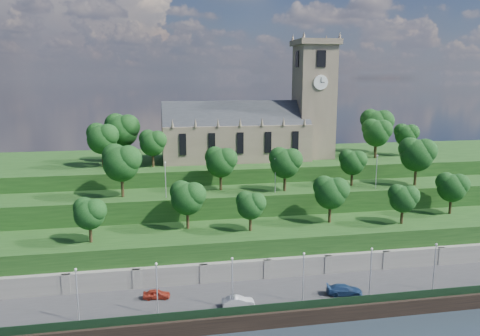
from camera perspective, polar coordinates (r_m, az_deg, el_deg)
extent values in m
plane|color=#1B262C|center=(68.15, 9.96, -18.11)|extent=(320.00, 320.00, 0.00)
cube|color=#2D2D30|center=(72.69, 8.29, -15.23)|extent=(160.00, 12.00, 2.00)
cube|color=black|center=(67.58, 10.01, -17.31)|extent=(160.00, 0.50, 2.20)
cube|color=black|center=(67.43, 9.85, -15.94)|extent=(160.00, 0.10, 1.20)
cube|color=slate|center=(77.24, 6.88, -12.34)|extent=(160.00, 2.00, 5.00)
cube|color=slate|center=(74.64, -20.39, -13.83)|extent=(1.20, 0.60, 5.00)
cube|color=slate|center=(73.50, -12.47, -13.78)|extent=(1.20, 0.60, 5.00)
cube|color=slate|center=(73.72, -4.46, -13.46)|extent=(1.20, 0.60, 5.00)
cube|color=slate|center=(75.28, 3.33, -12.91)|extent=(1.20, 0.60, 5.00)
cube|color=slate|center=(78.10, 10.64, -12.18)|extent=(1.20, 0.60, 5.00)
cube|color=slate|center=(82.05, 17.31, -11.35)|extent=(1.20, 0.60, 5.00)
cube|color=slate|center=(86.97, 23.25, -10.47)|extent=(1.20, 0.60, 5.00)
cube|color=#183C14|center=(82.01, 5.64, -9.77)|extent=(160.00, 12.00, 8.00)
cube|color=#183C14|center=(91.41, 3.76, -6.23)|extent=(160.00, 10.00, 12.00)
cube|color=#183C14|center=(110.79, 1.12, -2.35)|extent=(160.00, 32.00, 15.00)
cube|color=#70614E|center=(104.11, -0.57, 3.23)|extent=(32.00, 12.00, 8.00)
cube|color=#23262B|center=(103.65, -0.58, 5.42)|extent=(32.00, 10.18, 10.18)
cone|color=#70614E|center=(96.15, -8.25, 5.43)|extent=(0.70, 0.70, 1.80)
cone|color=#70614E|center=(96.44, -5.46, 5.50)|extent=(0.70, 0.70, 1.80)
cone|color=#70614E|center=(96.95, -2.70, 5.57)|extent=(0.70, 0.70, 1.80)
cone|color=#70614E|center=(97.69, 0.02, 5.62)|extent=(0.70, 0.70, 1.80)
cone|color=#70614E|center=(98.63, 2.70, 5.66)|extent=(0.70, 0.70, 1.80)
cone|color=#70614E|center=(99.79, 5.33, 5.69)|extent=(0.70, 0.70, 1.80)
cone|color=#70614E|center=(101.15, 7.89, 5.70)|extent=(0.70, 0.70, 1.80)
cube|color=black|center=(96.68, -6.99, 2.86)|extent=(1.40, 0.25, 4.50)
cube|color=black|center=(97.21, -3.45, 2.97)|extent=(1.40, 0.25, 4.50)
cube|color=black|center=(98.11, 0.03, 3.06)|extent=(1.40, 0.25, 4.50)
cube|color=black|center=(99.36, 3.44, 3.14)|extent=(1.40, 0.25, 4.50)
cube|color=black|center=(100.95, 6.76, 3.20)|extent=(1.40, 0.25, 4.50)
cube|color=#70614E|center=(107.86, 8.97, 7.90)|extent=(8.00, 8.00, 25.00)
cube|color=#70614E|center=(108.01, 9.18, 14.86)|extent=(9.20, 9.20, 1.20)
cone|color=#70614E|center=(103.05, 7.79, 15.76)|extent=(0.80, 0.80, 1.60)
cone|color=#70614E|center=(110.66, 6.46, 15.45)|extent=(0.80, 0.80, 1.60)
cone|color=#70614E|center=(105.78, 12.07, 15.50)|extent=(0.80, 0.80, 1.60)
cone|color=#70614E|center=(113.21, 10.48, 15.24)|extent=(0.80, 0.80, 1.60)
cube|color=black|center=(103.97, 9.89, 13.01)|extent=(2.00, 0.25, 3.50)
cube|color=black|center=(111.66, 8.41, 12.89)|extent=(2.00, 0.25, 3.50)
cube|color=black|center=(106.53, 7.00, 13.03)|extent=(0.25, 2.00, 3.50)
cube|color=black|center=(109.22, 11.20, 12.85)|extent=(0.25, 2.00, 3.50)
cylinder|color=white|center=(103.85, 9.81, 10.25)|extent=(3.20, 0.30, 3.20)
cylinder|color=white|center=(109.16, 11.12, 10.23)|extent=(0.30, 3.20, 3.20)
cube|color=black|center=(103.68, 9.85, 10.53)|extent=(0.12, 0.05, 1.10)
cube|color=black|center=(103.82, 10.05, 10.25)|extent=(0.80, 0.05, 0.12)
cylinder|color=black|center=(76.06, -17.76, -7.52)|extent=(0.49, 0.49, 3.03)
sphere|color=black|center=(75.21, -17.89, -5.40)|extent=(4.71, 4.71, 4.71)
sphere|color=black|center=(74.45, -17.24, -4.96)|extent=(3.54, 3.54, 3.54)
sphere|color=black|center=(75.64, -18.49, -4.60)|extent=(3.30, 3.30, 3.30)
cylinder|color=black|center=(79.26, -6.39, -6.13)|extent=(0.52, 0.52, 3.51)
sphere|color=black|center=(78.34, -6.44, -3.75)|extent=(5.47, 5.47, 5.47)
sphere|color=black|center=(77.69, -5.62, -3.23)|extent=(4.10, 4.10, 4.10)
sphere|color=black|center=(78.68, -7.19, -2.88)|extent=(3.83, 3.83, 3.83)
cylinder|color=black|center=(77.82, 1.27, -6.63)|extent=(0.49, 0.49, 2.86)
sphere|color=black|center=(77.03, 1.27, -4.67)|extent=(4.45, 4.45, 4.45)
sphere|color=black|center=(76.61, 2.00, -4.24)|extent=(3.34, 3.34, 3.34)
sphere|color=black|center=(77.18, 0.62, -3.95)|extent=(3.12, 3.12, 3.12)
cylinder|color=black|center=(83.60, 10.89, -5.34)|extent=(0.52, 0.52, 3.55)
sphere|color=black|center=(82.72, 10.97, -3.06)|extent=(5.52, 5.52, 5.52)
sphere|color=black|center=(82.43, 11.85, -2.55)|extent=(4.14, 4.14, 4.14)
sphere|color=black|center=(82.75, 10.20, -2.24)|extent=(3.86, 3.86, 3.86)
cylinder|color=black|center=(86.16, 19.13, -5.47)|extent=(0.49, 0.49, 2.98)
sphere|color=black|center=(85.42, 19.25, -3.61)|extent=(4.64, 4.64, 4.64)
sphere|color=black|center=(85.33, 19.98, -3.19)|extent=(3.48, 3.48, 3.48)
sphere|color=black|center=(85.30, 18.63, -2.95)|extent=(3.25, 3.25, 3.25)
cylinder|color=black|center=(95.67, 24.26, -4.12)|extent=(0.51, 0.51, 3.35)
sphere|color=black|center=(94.94, 24.41, -2.24)|extent=(5.20, 5.20, 5.20)
sphere|color=black|center=(94.96, 25.14, -1.81)|extent=(3.90, 3.90, 3.90)
sphere|color=black|center=(94.73, 23.79, -1.57)|extent=(3.64, 3.64, 3.64)
cylinder|color=black|center=(85.96, -14.15, -2.09)|extent=(0.54, 0.54, 4.10)
sphere|color=black|center=(85.18, -14.28, 0.51)|extent=(6.38, 6.38, 6.38)
sphere|color=black|center=(84.31, -13.47, 1.10)|extent=(4.78, 4.78, 4.78)
sphere|color=black|center=(85.84, -15.03, 1.42)|extent=(4.47, 4.47, 4.47)
cylinder|color=black|center=(88.58, -2.37, -1.56)|extent=(0.52, 0.52, 3.56)
sphere|color=black|center=(87.90, -2.39, 0.63)|extent=(5.54, 5.54, 5.54)
sphere|color=black|center=(87.38, -1.62, 1.13)|extent=(4.15, 4.15, 4.15)
sphere|color=black|center=(88.26, -3.08, 1.40)|extent=(3.88, 3.88, 3.88)
cylinder|color=black|center=(88.09, 5.47, -1.67)|extent=(0.52, 0.52, 3.57)
sphere|color=black|center=(87.41, 5.51, 0.54)|extent=(5.56, 5.56, 5.56)
sphere|color=black|center=(87.05, 6.33, 1.04)|extent=(4.17, 4.17, 4.17)
sphere|color=black|center=(87.62, 4.79, 1.32)|extent=(3.89, 3.89, 3.89)
cylinder|color=black|center=(94.79, 13.47, -1.18)|extent=(0.50, 0.50, 3.08)
sphere|color=black|center=(94.22, 13.55, 0.60)|extent=(4.80, 4.80, 4.80)
sphere|color=black|center=(94.06, 14.22, 0.99)|extent=(3.60, 3.60, 3.60)
sphere|color=black|center=(94.27, 12.96, 1.22)|extent=(3.36, 3.36, 3.36)
cylinder|color=black|center=(98.66, 20.60, -0.81)|extent=(0.54, 0.54, 4.09)
sphere|color=black|center=(97.98, 20.75, 1.45)|extent=(6.36, 6.36, 6.36)
sphere|color=black|center=(97.97, 21.61, 1.95)|extent=(4.77, 4.77, 4.77)
sphere|color=black|center=(97.91, 20.00, 2.25)|extent=(4.45, 4.45, 4.45)
cylinder|color=black|center=(99.51, -16.35, 1.24)|extent=(0.53, 0.53, 3.88)
sphere|color=black|center=(98.98, -16.46, 3.38)|extent=(6.04, 6.04, 6.04)
sphere|color=black|center=(98.16, -15.83, 3.88)|extent=(4.53, 4.53, 4.53)
sphere|color=black|center=(99.70, -17.06, 4.10)|extent=(4.23, 4.23, 4.23)
cylinder|color=black|center=(105.07, -14.12, 2.01)|extent=(0.56, 0.56, 4.50)
sphere|color=black|center=(104.51, -14.23, 4.36)|extent=(7.00, 7.00, 7.00)
sphere|color=black|center=(103.62, -13.51, 4.93)|extent=(5.25, 5.25, 5.25)
sphere|color=black|center=(105.33, -14.90, 5.15)|extent=(4.90, 4.90, 4.90)
cylinder|color=black|center=(97.03, -10.56, 1.08)|extent=(0.51, 0.51, 3.29)
sphere|color=black|center=(96.55, -10.63, 2.94)|extent=(5.12, 5.12, 5.12)
sphere|color=black|center=(95.94, -10.03, 3.38)|extent=(3.84, 3.84, 3.84)
sphere|color=black|center=(97.06, -11.18, 3.57)|extent=(3.59, 3.59, 3.59)
cylinder|color=black|center=(110.54, 16.19, 2.16)|extent=(0.53, 0.53, 3.85)
sphere|color=black|center=(110.06, 16.29, 4.07)|extent=(5.98, 5.98, 5.98)
sphere|color=black|center=(109.98, 17.02, 4.50)|extent=(4.49, 4.49, 4.49)
sphere|color=black|center=(110.14, 15.67, 4.74)|extent=(4.19, 4.19, 4.19)
cylinder|color=black|center=(119.30, 16.17, 2.94)|extent=(0.56, 0.56, 4.54)
sphere|color=black|center=(118.81, 16.28, 5.04)|extent=(7.06, 7.06, 7.06)
sphere|color=black|center=(118.73, 17.08, 5.50)|extent=(5.29, 5.29, 5.29)
sphere|color=black|center=(118.93, 15.60, 5.76)|extent=(4.94, 4.94, 4.94)
cylinder|color=black|center=(116.30, 19.48, 2.23)|extent=(0.50, 0.50, 3.23)
sphere|color=black|center=(115.91, 19.57, 3.75)|extent=(5.03, 5.03, 5.03)
sphere|color=black|center=(115.90, 20.15, 4.09)|extent=(3.77, 3.77, 3.77)
sphere|color=black|center=(115.91, 19.07, 4.29)|extent=(3.52, 3.52, 3.52)
cylinder|color=#B2B2B7|center=(65.09, -19.21, -14.57)|extent=(0.16, 0.16, 7.07)
sphere|color=silver|center=(63.64, -19.42, -11.59)|extent=(0.36, 0.36, 0.36)
cylinder|color=#B2B2B7|center=(64.25, -10.08, -14.45)|extent=(0.16, 0.16, 7.07)
sphere|color=silver|center=(62.79, -10.19, -11.43)|extent=(0.36, 0.36, 0.36)
cylinder|color=#B2B2B7|center=(64.97, -0.96, -13.98)|extent=(0.16, 0.16, 7.07)
sphere|color=silver|center=(63.52, -0.97, -10.98)|extent=(0.36, 0.36, 0.36)
cylinder|color=#B2B2B7|center=(67.18, 7.72, -13.21)|extent=(0.16, 0.16, 7.07)
sphere|color=silver|center=(65.78, 7.80, -10.30)|extent=(0.36, 0.36, 0.36)
cylinder|color=#B2B2B7|center=(70.75, 15.62, -12.25)|extent=(0.16, 0.16, 7.07)
sphere|color=silver|center=(69.42, 15.78, -9.47)|extent=(0.36, 0.36, 0.36)
cylinder|color=#B2B2B7|center=(75.48, 22.60, -11.21)|extent=(0.16, 0.16, 7.07)
sphere|color=silver|center=(74.24, 22.81, -8.58)|extent=(0.36, 0.36, 0.36)
cylinder|color=#B2B2B7|center=(83.58, -9.07, -1.51)|extent=(0.16, 0.16, 6.22)
sphere|color=silver|center=(82.96, -9.13, 0.67)|extent=(0.36, 0.36, 0.36)
cylinder|color=#B2B2B7|center=(86.32, 4.32, -1.01)|extent=(0.16, 0.16, 6.22)
sphere|color=silver|center=(85.71, 4.35, 1.10)|extent=(0.36, 0.36, 0.36)
cylinder|color=#B2B2B7|center=(93.36, 16.28, -0.52)|extent=(0.16, 0.16, 6.22)
sphere|color=silver|center=(92.80, 16.39, 1.44)|extent=(0.36, 0.36, 0.36)
imported|color=maroon|center=(69.90, -10.14, -14.89)|extent=(3.98, 1.93, 1.31)
imported|color=#A7A7AB|center=(66.60, -0.21, -16.00)|extent=(4.48, 1.68, 1.46)
imported|color=navy|center=(71.51, 12.60, -14.29)|extent=(5.44, 3.03, 1.49)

